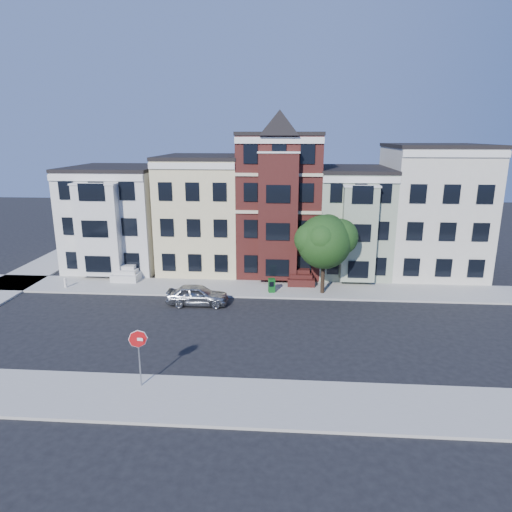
# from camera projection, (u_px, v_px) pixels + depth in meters

# --- Properties ---
(ground) EXTENTS (120.00, 120.00, 0.00)m
(ground) POSITION_uv_depth(u_px,v_px,m) (273.00, 332.00, 28.83)
(ground) COLOR black
(far_sidewalk) EXTENTS (60.00, 4.00, 0.15)m
(far_sidewalk) POSITION_uv_depth(u_px,v_px,m) (277.00, 289.00, 36.51)
(far_sidewalk) COLOR #9E9B93
(far_sidewalk) RESTS_ON ground
(near_sidewalk) EXTENTS (60.00, 4.00, 0.15)m
(near_sidewalk) POSITION_uv_depth(u_px,v_px,m) (266.00, 403.00, 21.10)
(near_sidewalk) COLOR #9E9B93
(near_sidewalk) RESTS_ON ground
(house_white) EXTENTS (8.00, 9.00, 9.00)m
(house_white) POSITION_uv_depth(u_px,v_px,m) (119.00, 218.00, 42.69)
(house_white) COLOR silver
(house_white) RESTS_ON ground
(house_yellow) EXTENTS (7.00, 9.00, 10.00)m
(house_yellow) POSITION_uv_depth(u_px,v_px,m) (203.00, 214.00, 42.00)
(house_yellow) COLOR beige
(house_yellow) RESTS_ON ground
(house_brown) EXTENTS (7.00, 9.00, 12.00)m
(house_brown) POSITION_uv_depth(u_px,v_px,m) (280.00, 204.00, 41.25)
(house_brown) COLOR #3B1411
(house_brown) RESTS_ON ground
(house_green) EXTENTS (6.00, 9.00, 9.00)m
(house_green) POSITION_uv_depth(u_px,v_px,m) (351.00, 221.00, 41.17)
(house_green) COLOR gray
(house_green) RESTS_ON ground
(house_cream) EXTENTS (8.00, 9.00, 11.00)m
(house_cream) POSITION_uv_depth(u_px,v_px,m) (432.00, 211.00, 40.42)
(house_cream) COLOR beige
(house_cream) RESTS_ON ground
(street_tree) EXTENTS (8.50, 8.50, 7.57)m
(street_tree) POSITION_uv_depth(u_px,v_px,m) (324.00, 246.00, 34.57)
(street_tree) COLOR #255119
(street_tree) RESTS_ON far_sidewalk
(parked_car) EXTENTS (4.51, 1.88, 1.52)m
(parked_car) POSITION_uv_depth(u_px,v_px,m) (197.00, 295.00, 33.25)
(parked_car) COLOR #96999E
(parked_car) RESTS_ON ground
(newspaper_box) EXTENTS (0.58, 0.54, 1.09)m
(newspaper_box) POSITION_uv_depth(u_px,v_px,m) (272.00, 285.00, 35.55)
(newspaper_box) COLOR #10581B
(newspaper_box) RESTS_ON far_sidewalk
(fire_hydrant) EXTENTS (0.26, 0.26, 0.64)m
(fire_hydrant) POSITION_uv_depth(u_px,v_px,m) (65.00, 284.00, 36.69)
(fire_hydrant) COLOR silver
(fire_hydrant) RESTS_ON far_sidewalk
(stop_sign) EXTENTS (0.92, 0.20, 3.32)m
(stop_sign) POSITION_uv_depth(u_px,v_px,m) (139.00, 355.00, 22.01)
(stop_sign) COLOR red
(stop_sign) RESTS_ON near_sidewalk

